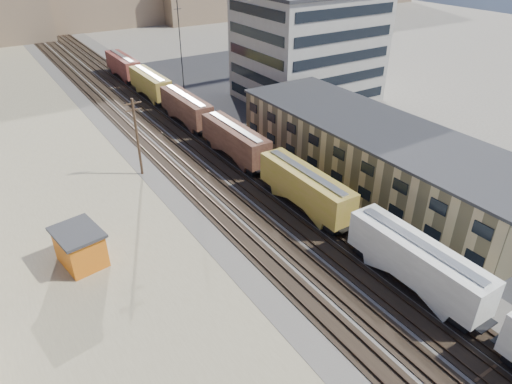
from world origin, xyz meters
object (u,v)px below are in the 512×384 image
freight_train (267,161)px  utility_pole_north (137,136)px  maintenance_shed (80,247)px  parked_car_blue (291,104)px

freight_train → utility_pole_north: size_ratio=11.97×
freight_train → maintenance_shed: 23.68m
utility_pole_north → maintenance_shed: utility_pole_north is taller
maintenance_shed → parked_car_blue: 47.80m
freight_train → maintenance_shed: (-23.33, -3.94, -0.97)m
freight_train → maintenance_shed: size_ratio=22.10×
freight_train → parked_car_blue: freight_train is taller
freight_train → utility_pole_north: bearing=140.6°
maintenance_shed → parked_car_blue: (41.63, 23.48, -1.05)m
freight_train → utility_pole_north: 16.11m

